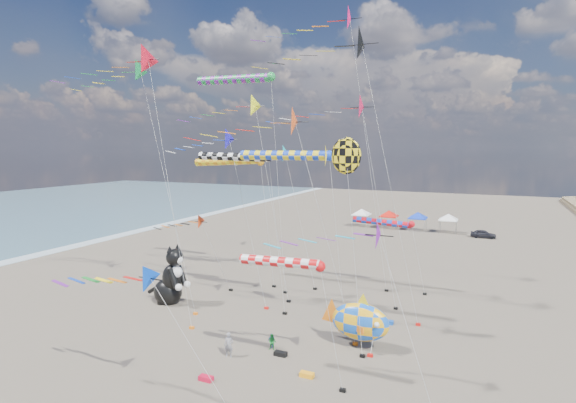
% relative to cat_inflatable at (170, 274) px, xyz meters
% --- Properties ---
extents(delta_kite_0, '(14.32, 2.56, 22.80)m').
position_rel_cat_inflatable_xyz_m(delta_kite_0, '(0.40, -4.06, 18.40)').
color(delta_kite_0, red).
rests_on(delta_kite_0, ground).
extents(delta_kite_1, '(15.15, 2.67, 28.38)m').
position_rel_cat_inflatable_xyz_m(delta_kite_1, '(11.86, 11.75, 23.94)').
color(delta_kite_1, '#EA1263').
rests_on(delta_kite_1, ground).
extents(delta_kite_2, '(9.64, 2.14, 16.29)m').
position_rel_cat_inflatable_xyz_m(delta_kite_2, '(5.34, 2.34, 12.09)').
color(delta_kite_2, '#1D17C1').
rests_on(delta_kite_2, ground).
extents(delta_kite_3, '(11.59, 1.63, 8.51)m').
position_rel_cat_inflatable_xyz_m(delta_kite_3, '(9.92, -14.14, 4.44)').
color(delta_kite_3, blue).
rests_on(delta_kite_3, ground).
extents(delta_kite_4, '(9.19, 1.63, 7.85)m').
position_rel_cat_inflatable_xyz_m(delta_kite_4, '(-1.29, 5.45, 3.80)').
color(delta_kite_4, red).
rests_on(delta_kite_4, ground).
extents(delta_kite_5, '(13.31, 2.35, 17.51)m').
position_rel_cat_inflatable_xyz_m(delta_kite_5, '(12.80, -1.54, 13.20)').
color(delta_kite_5, '#E4521E').
rests_on(delta_kite_5, ground).
extents(delta_kite_6, '(11.82, 2.22, 19.46)m').
position_rel_cat_inflatable_xyz_m(delta_kite_6, '(5.46, 4.79, 15.20)').
color(delta_kite_6, '#F6FF1D').
rests_on(delta_kite_6, ground).
extents(delta_kite_7, '(10.21, 1.90, 14.80)m').
position_rel_cat_inflatable_xyz_m(delta_kite_7, '(6.00, 9.34, 10.68)').
color(delta_kite_7, '#13BBCC').
rests_on(delta_kite_7, ground).
extents(delta_kite_8, '(12.21, 2.03, 21.97)m').
position_rel_cat_inflatable_xyz_m(delta_kite_8, '(-1.66, -1.40, 17.77)').
color(delta_kite_8, '#128C42').
rests_on(delta_kite_8, ground).
extents(delta_kite_9, '(10.11, 1.79, 10.47)m').
position_rel_cat_inflatable_xyz_m(delta_kite_9, '(20.00, -8.73, 6.37)').
color(delta_kite_9, '#78189E').
rests_on(delta_kite_9, ground).
extents(delta_kite_10, '(14.00, 3.06, 24.40)m').
position_rel_cat_inflatable_xyz_m(delta_kite_10, '(17.15, 4.06, 19.84)').
color(delta_kite_10, black).
rests_on(delta_kite_10, ground).
extents(delta_kite_11, '(11.53, 2.38, 19.24)m').
position_rel_cat_inflatable_xyz_m(delta_kite_11, '(15.85, 7.03, 14.93)').
color(delta_kite_11, '#CC1744').
rests_on(delta_kite_11, ground).
extents(windsock_0, '(7.50, 0.66, 7.28)m').
position_rel_cat_inflatable_xyz_m(windsock_0, '(17.19, 12.22, 4.07)').
color(windsock_0, red).
rests_on(windsock_0, ground).
extents(windsock_1, '(6.99, 0.66, 7.81)m').
position_rel_cat_inflatable_xyz_m(windsock_1, '(15.36, -8.04, 4.60)').
color(windsock_1, red).
rests_on(windsock_1, ground).
extents(windsock_2, '(9.46, 0.83, 14.20)m').
position_rel_cat_inflatable_xyz_m(windsock_2, '(11.52, 1.19, 10.91)').
color(windsock_2, blue).
rests_on(windsock_2, ground).
extents(windsock_3, '(9.59, 0.86, 13.41)m').
position_rel_cat_inflatable_xyz_m(windsock_3, '(1.60, 8.36, 10.11)').
color(windsock_3, orange).
rests_on(windsock_3, ground).
extents(windsock_4, '(9.91, 0.89, 21.56)m').
position_rel_cat_inflatable_xyz_m(windsock_4, '(3.35, 7.04, 18.22)').
color(windsock_4, green).
rests_on(windsock_4, ground).
extents(windsock_5, '(8.45, 0.73, 13.97)m').
position_rel_cat_inflatable_xyz_m(windsock_5, '(6.34, 1.85, 10.70)').
color(windsock_5, black).
rests_on(windsock_5, ground).
extents(angelfish_kite, '(3.74, 3.02, 15.16)m').
position_rel_cat_inflatable_xyz_m(angelfish_kite, '(16.89, -1.26, 10.90)').
color(angelfish_kite, yellow).
rests_on(angelfish_kite, ground).
extents(cat_inflatable, '(4.43, 2.65, 5.65)m').
position_rel_cat_inflatable_xyz_m(cat_inflatable, '(0.00, 0.00, 0.00)').
color(cat_inflatable, black).
rests_on(cat_inflatable, ground).
extents(fish_inflatable, '(5.66, 2.59, 4.14)m').
position_rel_cat_inflatable_xyz_m(fish_inflatable, '(18.49, -1.94, -0.82)').
color(fish_inflatable, blue).
rests_on(fish_inflatable, ground).
extents(person_adult, '(0.71, 0.55, 1.74)m').
position_rel_cat_inflatable_xyz_m(person_adult, '(10.62, -7.00, -1.95)').
color(person_adult, gray).
rests_on(person_adult, ground).
extents(child_green, '(0.66, 0.57, 1.17)m').
position_rel_cat_inflatable_xyz_m(child_green, '(12.90, -4.79, -2.24)').
color(child_green, '#1C8631').
rests_on(child_green, ground).
extents(child_blue, '(0.54, 0.66, 1.05)m').
position_rel_cat_inflatable_xyz_m(child_blue, '(12.65, -4.45, -2.30)').
color(child_blue, '#2A559B').
rests_on(child_blue, ground).
extents(kite_bag_0, '(0.90, 0.44, 0.30)m').
position_rel_cat_inflatable_xyz_m(kite_bag_0, '(13.82, -5.37, -2.67)').
color(kite_bag_0, black).
rests_on(kite_bag_0, ground).
extents(kite_bag_1, '(0.90, 0.44, 0.30)m').
position_rel_cat_inflatable_xyz_m(kite_bag_1, '(16.57, -7.31, -2.67)').
color(kite_bag_1, '#FFA115').
rests_on(kite_bag_1, ground).
extents(kite_bag_2, '(0.90, 0.44, 0.30)m').
position_rel_cat_inflatable_xyz_m(kite_bag_2, '(11.02, -10.31, -2.67)').
color(kite_bag_2, red).
rests_on(kite_bag_2, ground).
extents(kite_bag_3, '(0.90, 0.44, 0.30)m').
position_rel_cat_inflatable_xyz_m(kite_bag_3, '(19.43, 3.41, -2.67)').
color(kite_bag_3, blue).
rests_on(kite_bag_3, ground).
extents(tent_row, '(19.20, 4.20, 3.80)m').
position_rel_cat_inflatable_xyz_m(tent_row, '(12.96, 47.09, 0.33)').
color(tent_row, white).
rests_on(tent_row, ground).
extents(parked_car, '(3.84, 1.57, 1.30)m').
position_rel_cat_inflatable_xyz_m(parked_car, '(26.00, 45.09, -2.17)').
color(parked_car, '#26262D').
rests_on(parked_car, ground).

